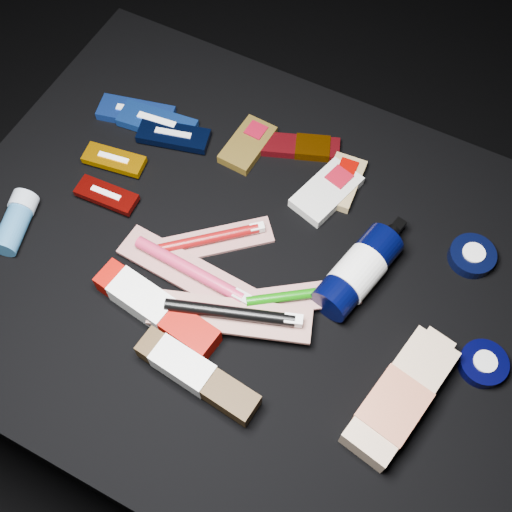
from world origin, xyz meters
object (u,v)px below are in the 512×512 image
at_px(lotion_bottle, 358,272).
at_px(deodorant_stick, 16,221).
at_px(bodywash_bottle, 399,399).
at_px(toothpaste_carton_red, 152,306).

distance_m(lotion_bottle, deodorant_stick, 0.55).
distance_m(bodywash_bottle, toothpaste_carton_red, 0.38).
bearing_deg(bodywash_bottle, deodorant_stick, -168.15).
bearing_deg(lotion_bottle, deodorant_stick, -149.88).
bearing_deg(bodywash_bottle, lotion_bottle, 141.02).
bearing_deg(lotion_bottle, toothpaste_carton_red, -130.42).
relative_size(lotion_bottle, toothpaste_carton_red, 0.96).
xyz_separation_m(lotion_bottle, toothpaste_carton_red, (-0.25, -0.19, -0.01)).
bearing_deg(toothpaste_carton_red, lotion_bottle, 44.74).
height_order(bodywash_bottle, toothpaste_carton_red, bodywash_bottle).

